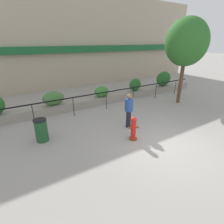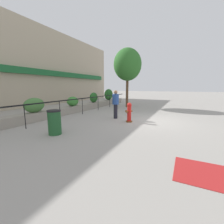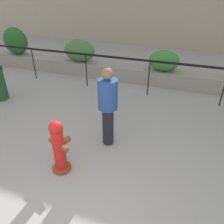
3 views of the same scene
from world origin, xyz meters
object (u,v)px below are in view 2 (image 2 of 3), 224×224
hedge_bush_1 (34,105)px  street_tree (128,65)px  trash_bin (55,122)px  hedge_bush_2 (73,101)px  hedge_bush_3 (94,97)px  hedge_bush_4 (109,95)px  fire_hydrant (129,112)px  pedestrian (116,103)px

hedge_bush_1 → street_tree: 8.89m
street_tree → trash_bin: 9.87m
hedge_bush_2 → hedge_bush_3: hedge_bush_3 is taller
hedge_bush_2 → hedge_bush_3: (2.89, 0.00, 0.11)m
hedge_bush_2 → hedge_bush_4: hedge_bush_4 is taller
hedge_bush_1 → trash_bin: (-1.31, -2.94, -0.40)m
hedge_bush_2 → trash_bin: hedge_bush_2 is taller
hedge_bush_1 → hedge_bush_4: bearing=0.0°
hedge_bush_4 → trash_bin: bearing=-164.3°
hedge_bush_1 → fire_hydrant: size_ratio=1.17×
hedge_bush_4 → street_tree: bearing=-114.9°
fire_hydrant → street_tree: street_tree is taller
trash_bin → hedge_bush_3: bearing=21.6°
trash_bin → hedge_bush_4: bearing=15.7°
fire_hydrant → hedge_bush_1: bearing=113.3°
hedge_bush_3 → trash_bin: hedge_bush_3 is taller
hedge_bush_2 → fire_hydrant: hedge_bush_2 is taller
fire_hydrant → pedestrian: (0.53, 1.07, 0.44)m
hedge_bush_4 → pedestrian: size_ratio=0.87×
hedge_bush_1 → pedestrian: 4.68m
hedge_bush_3 → fire_hydrant: 6.36m
hedge_bush_2 → fire_hydrant: bearing=-102.7°
hedge_bush_2 → street_tree: size_ratio=0.19×
hedge_bush_3 → fire_hydrant: hedge_bush_3 is taller
hedge_bush_2 → pedestrian: bearing=-98.6°
street_tree → trash_bin: size_ratio=5.40×
hedge_bush_3 → street_tree: size_ratio=0.18×
hedge_bush_2 → fire_hydrant: size_ratio=0.96×
hedge_bush_1 → trash_bin: size_ratio=1.25×
fire_hydrant → hedge_bush_2: bearing=77.3°
fire_hydrant → pedestrian: pedestrian is taller
street_tree → trash_bin: (-9.24, -0.32, -3.45)m
hedge_bush_1 → hedge_bush_3: 6.12m
hedge_bush_3 → pedestrian: pedestrian is taller
hedge_bush_2 → hedge_bush_1: bearing=180.0°
hedge_bush_4 → fire_hydrant: bearing=-145.0°
hedge_bush_2 → hedge_bush_4: bearing=0.0°
hedge_bush_2 → hedge_bush_3: size_ratio=1.03×
hedge_bush_4 → street_tree: size_ratio=0.28×
hedge_bush_2 → trash_bin: size_ratio=1.02×
hedge_bush_2 → trash_bin: (-4.54, -2.94, -0.34)m
hedge_bush_2 → fire_hydrant: (-1.11, -4.93, -0.30)m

